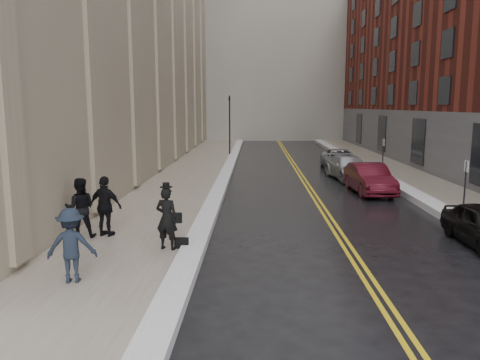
# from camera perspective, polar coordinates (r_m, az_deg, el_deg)

# --- Properties ---
(ground) EXTENTS (160.00, 160.00, 0.00)m
(ground) POSITION_cam_1_polar(r_m,az_deg,el_deg) (11.31, 3.75, -13.56)
(ground) COLOR black
(ground) RESTS_ON ground
(sidewalk_left) EXTENTS (4.00, 64.00, 0.15)m
(sidewalk_left) POSITION_cam_1_polar(r_m,az_deg,el_deg) (27.09, -6.90, -0.08)
(sidewalk_left) COLOR gray
(sidewalk_left) RESTS_ON ground
(sidewalk_right) EXTENTS (3.00, 64.00, 0.15)m
(sidewalk_right) POSITION_cam_1_polar(r_m,az_deg,el_deg) (28.37, 21.16, -0.22)
(sidewalk_right) COLOR gray
(sidewalk_right) RESTS_ON ground
(lane_stripe_a) EXTENTS (0.12, 64.00, 0.01)m
(lane_stripe_a) POSITION_cam_1_polar(r_m,az_deg,el_deg) (26.93, 7.73, -0.31)
(lane_stripe_a) COLOR gold
(lane_stripe_a) RESTS_ON ground
(lane_stripe_b) EXTENTS (0.12, 64.00, 0.01)m
(lane_stripe_b) POSITION_cam_1_polar(r_m,az_deg,el_deg) (26.95, 8.24, -0.31)
(lane_stripe_b) COLOR gold
(lane_stripe_b) RESTS_ON ground
(snow_ridge_left) EXTENTS (0.70, 60.80, 0.26)m
(snow_ridge_left) POSITION_cam_1_polar(r_m,az_deg,el_deg) (26.83, -2.04, 0.01)
(snow_ridge_left) COLOR white
(snow_ridge_left) RESTS_ON ground
(snow_ridge_right) EXTENTS (0.85, 60.80, 0.30)m
(snow_ridge_right) POSITION_cam_1_polar(r_m,az_deg,el_deg) (27.80, 17.57, -0.05)
(snow_ridge_right) COLOR white
(snow_ridge_right) RESTS_ON ground
(traffic_signal) EXTENTS (0.18, 0.15, 5.20)m
(traffic_signal) POSITION_cam_1_polar(r_m,az_deg,el_deg) (40.51, -1.27, 7.27)
(traffic_signal) COLOR black
(traffic_signal) RESTS_ON ground
(parking_sign_near) EXTENTS (0.06, 0.35, 2.23)m
(parking_sign_near) POSITION_cam_1_polar(r_m,az_deg,el_deg) (20.43, 25.76, -0.26)
(parking_sign_near) COLOR black
(parking_sign_near) RESTS_ON ground
(parking_sign_far) EXTENTS (0.06, 0.35, 2.23)m
(parking_sign_far) POSITION_cam_1_polar(r_m,az_deg,el_deg) (31.68, 17.05, 3.25)
(parking_sign_far) COLOR black
(parking_sign_far) RESTS_ON ground
(car_maroon) EXTENTS (1.82, 4.60, 1.49)m
(car_maroon) POSITION_cam_1_polar(r_m,az_deg,el_deg) (24.21, 15.49, 0.17)
(car_maroon) COLOR #430B15
(car_maroon) RESTS_ON ground
(car_silver_near) EXTENTS (2.55, 5.01, 1.39)m
(car_silver_near) POSITION_cam_1_polar(r_m,az_deg,el_deg) (28.55, 13.13, 1.48)
(car_silver_near) COLOR #A3A6AA
(car_silver_near) RESTS_ON ground
(car_silver_far) EXTENTS (2.55, 5.11, 1.39)m
(car_silver_far) POSITION_cam_1_polar(r_m,az_deg,el_deg) (32.77, 12.10, 2.46)
(car_silver_far) COLOR #A2A4AA
(car_silver_far) RESTS_ON ground
(pedestrian_main) EXTENTS (0.77, 0.61, 1.86)m
(pedestrian_main) POSITION_cam_1_polar(r_m,az_deg,el_deg) (13.89, -8.91, -4.65)
(pedestrian_main) COLOR black
(pedestrian_main) RESTS_ON sidewalk_left
(pedestrian_a) EXTENTS (1.09, 0.94, 1.93)m
(pedestrian_a) POSITION_cam_1_polar(r_m,az_deg,el_deg) (15.81, -18.93, -3.23)
(pedestrian_a) COLOR black
(pedestrian_a) RESTS_ON sidewalk_left
(pedestrian_b) EXTENTS (1.26, 0.86, 1.80)m
(pedestrian_b) POSITION_cam_1_polar(r_m,az_deg,el_deg) (11.95, -19.86, -7.49)
(pedestrian_b) COLOR #19212E
(pedestrian_b) RESTS_ON sidewalk_left
(pedestrian_c) EXTENTS (1.24, 0.77, 1.96)m
(pedestrian_c) POSITION_cam_1_polar(r_m,az_deg,el_deg) (15.71, -16.07, -3.11)
(pedestrian_c) COLOR black
(pedestrian_c) RESTS_ON sidewalk_left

